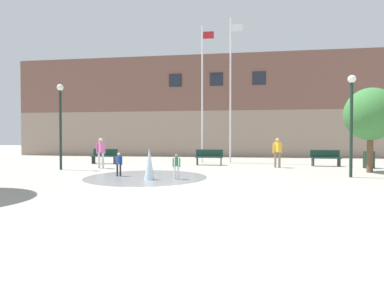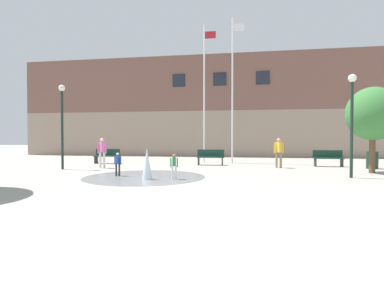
{
  "view_description": "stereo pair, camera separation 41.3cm",
  "coord_description": "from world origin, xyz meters",
  "px_view_note": "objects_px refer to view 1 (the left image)",
  "views": [
    {
      "loc": [
        1.39,
        -7.82,
        1.62
      ],
      "look_at": [
        -0.64,
        6.96,
        1.3
      ],
      "focal_mm": 28.0,
      "sensor_mm": 36.0,
      "label": 1
    },
    {
      "loc": [
        1.8,
        -7.75,
        1.62
      ],
      "look_at": [
        -0.64,
        6.96,
        1.3
      ],
      "focal_mm": 28.0,
      "sensor_mm": 36.0,
      "label": 2
    }
  ],
  "objects_px": {
    "flagpole_left": "(203,90)",
    "street_tree_near_building": "(370,114)",
    "park_bench_under_left_flagpole": "(209,157)",
    "lamp_post_right_lane": "(351,111)",
    "child_running": "(176,164)",
    "adult_watching": "(101,151)",
    "park_bench_far_left": "(105,156)",
    "park_bench_under_right_flagpole": "(325,158)",
    "child_in_fountain": "(119,162)",
    "lamp_post_left_lane": "(60,115)",
    "teen_by_trashcan": "(277,150)",
    "trash_can": "(369,160)",
    "flagpole_right": "(231,87)"
  },
  "relations": [
    {
      "from": "flagpole_left",
      "to": "street_tree_near_building",
      "type": "distance_m",
      "value": 9.61
    },
    {
      "from": "park_bench_under_left_flagpole",
      "to": "lamp_post_right_lane",
      "type": "height_order",
      "value": "lamp_post_right_lane"
    },
    {
      "from": "flagpole_left",
      "to": "street_tree_near_building",
      "type": "relative_size",
      "value": 2.26
    },
    {
      "from": "child_running",
      "to": "flagpole_left",
      "type": "height_order",
      "value": "flagpole_left"
    },
    {
      "from": "adult_watching",
      "to": "street_tree_near_building",
      "type": "height_order",
      "value": "street_tree_near_building"
    },
    {
      "from": "park_bench_far_left",
      "to": "park_bench_under_right_flagpole",
      "type": "xyz_separation_m",
      "value": [
        13.11,
        0.17,
        0.0
      ]
    },
    {
      "from": "street_tree_near_building",
      "to": "park_bench_under_right_flagpole",
      "type": "bearing_deg",
      "value": 110.02
    },
    {
      "from": "child_in_fountain",
      "to": "lamp_post_left_lane",
      "type": "height_order",
      "value": "lamp_post_left_lane"
    },
    {
      "from": "park_bench_far_left",
      "to": "teen_by_trashcan",
      "type": "distance_m",
      "value": 10.34
    },
    {
      "from": "street_tree_near_building",
      "to": "park_bench_far_left",
      "type": "bearing_deg",
      "value": 168.79
    },
    {
      "from": "child_in_fountain",
      "to": "flagpole_left",
      "type": "relative_size",
      "value": 0.11
    },
    {
      "from": "flagpole_left",
      "to": "park_bench_far_left",
      "type": "bearing_deg",
      "value": -164.01
    },
    {
      "from": "adult_watching",
      "to": "trash_can",
      "type": "distance_m",
      "value": 14.18
    },
    {
      "from": "park_bench_under_left_flagpole",
      "to": "flagpole_left",
      "type": "height_order",
      "value": "flagpole_left"
    },
    {
      "from": "park_bench_under_right_flagpole",
      "to": "lamp_post_left_lane",
      "type": "xyz_separation_m",
      "value": [
        -13.8,
        -3.81,
        2.29
      ]
    },
    {
      "from": "lamp_post_left_lane",
      "to": "child_in_fountain",
      "type": "bearing_deg",
      "value": -27.79
    },
    {
      "from": "adult_watching",
      "to": "trash_can",
      "type": "xyz_separation_m",
      "value": [
        14.02,
        2.04,
        -0.48
      ]
    },
    {
      "from": "park_bench_far_left",
      "to": "lamp_post_left_lane",
      "type": "distance_m",
      "value": 4.36
    },
    {
      "from": "park_bench_under_right_flagpole",
      "to": "lamp_post_left_lane",
      "type": "distance_m",
      "value": 14.49
    },
    {
      "from": "adult_watching",
      "to": "lamp_post_left_lane",
      "type": "relative_size",
      "value": 0.37
    },
    {
      "from": "park_bench_under_left_flagpole",
      "to": "park_bench_under_right_flagpole",
      "type": "bearing_deg",
      "value": 1.67
    },
    {
      "from": "child_in_fountain",
      "to": "flagpole_left",
      "type": "bearing_deg",
      "value": 3.37
    },
    {
      "from": "park_bench_far_left",
      "to": "teen_by_trashcan",
      "type": "relative_size",
      "value": 1.01
    },
    {
      "from": "trash_can",
      "to": "flagpole_right",
      "type": "bearing_deg",
      "value": 161.77
    },
    {
      "from": "child_running",
      "to": "flagpole_right",
      "type": "xyz_separation_m",
      "value": [
        2.02,
        7.96,
        4.29
      ]
    },
    {
      "from": "park_bench_under_left_flagpole",
      "to": "child_in_fountain",
      "type": "height_order",
      "value": "child_in_fountain"
    },
    {
      "from": "park_bench_under_right_flagpole",
      "to": "lamp_post_left_lane",
      "type": "bearing_deg",
      "value": -164.56
    },
    {
      "from": "flagpole_right",
      "to": "trash_can",
      "type": "relative_size",
      "value": 10.25
    },
    {
      "from": "child_in_fountain",
      "to": "adult_watching",
      "type": "relative_size",
      "value": 0.62
    },
    {
      "from": "child_running",
      "to": "trash_can",
      "type": "relative_size",
      "value": 1.1
    },
    {
      "from": "trash_can",
      "to": "lamp_post_left_lane",
      "type": "bearing_deg",
      "value": -169.4
    },
    {
      "from": "child_in_fountain",
      "to": "adult_watching",
      "type": "height_order",
      "value": "adult_watching"
    },
    {
      "from": "flagpole_right",
      "to": "street_tree_near_building",
      "type": "relative_size",
      "value": 2.36
    },
    {
      "from": "park_bench_far_left",
      "to": "lamp_post_left_lane",
      "type": "height_order",
      "value": "lamp_post_left_lane"
    },
    {
      "from": "park_bench_under_left_flagpole",
      "to": "park_bench_under_right_flagpole",
      "type": "xyz_separation_m",
      "value": [
        6.59,
        0.19,
        0.0
      ]
    },
    {
      "from": "flagpole_left",
      "to": "street_tree_near_building",
      "type": "xyz_separation_m",
      "value": [
        8.25,
        -4.52,
        -1.99
      ]
    },
    {
      "from": "park_bench_under_right_flagpole",
      "to": "child_in_fountain",
      "type": "xyz_separation_m",
      "value": [
        -9.94,
        -5.84,
        0.1
      ]
    },
    {
      "from": "child_in_fountain",
      "to": "flagpole_right",
      "type": "xyz_separation_m",
      "value": [
        4.59,
        7.38,
        4.29
      ]
    },
    {
      "from": "flagpole_right",
      "to": "lamp_post_right_lane",
      "type": "height_order",
      "value": "flagpole_right"
    },
    {
      "from": "child_running",
      "to": "trash_can",
      "type": "xyz_separation_m",
      "value": [
        9.31,
        5.56,
        -0.13
      ]
    },
    {
      "from": "child_running",
      "to": "lamp_post_left_lane",
      "type": "relative_size",
      "value": 0.23
    },
    {
      "from": "park_bench_far_left",
      "to": "child_in_fountain",
      "type": "distance_m",
      "value": 6.5
    },
    {
      "from": "child_running",
      "to": "adult_watching",
      "type": "relative_size",
      "value": 0.62
    },
    {
      "from": "flagpole_left",
      "to": "street_tree_near_building",
      "type": "bearing_deg",
      "value": -28.7
    },
    {
      "from": "trash_can",
      "to": "street_tree_near_building",
      "type": "bearing_deg",
      "value": -111.85
    },
    {
      "from": "park_bench_under_right_flagpole",
      "to": "teen_by_trashcan",
      "type": "height_order",
      "value": "teen_by_trashcan"
    },
    {
      "from": "flagpole_left",
      "to": "flagpole_right",
      "type": "height_order",
      "value": "flagpole_right"
    },
    {
      "from": "park_bench_under_left_flagpole",
      "to": "lamp_post_left_lane",
      "type": "relative_size",
      "value": 0.37
    },
    {
      "from": "child_running",
      "to": "flagpole_left",
      "type": "xyz_separation_m",
      "value": [
        0.21,
        7.96,
        4.1
      ]
    },
    {
      "from": "park_bench_under_right_flagpole",
      "to": "flagpole_right",
      "type": "distance_m",
      "value": 7.09
    }
  ]
}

